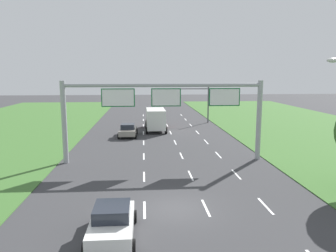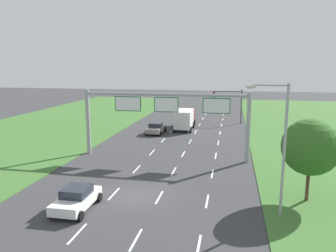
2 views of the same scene
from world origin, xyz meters
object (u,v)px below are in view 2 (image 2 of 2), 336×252
at_px(car_near_red, 76,198).
at_px(sign_gantry, 166,111).
at_px(traffic_light_mast, 229,100).
at_px(street_lamp, 279,138).
at_px(roadside_tree_near, 311,147).
at_px(car_lead_silver, 156,128).
at_px(box_truck, 185,118).

bearing_deg(car_near_red, sign_gantry, 75.59).
height_order(traffic_light_mast, street_lamp, street_lamp).
bearing_deg(car_near_red, street_lamp, 7.24).
bearing_deg(car_near_red, traffic_light_mast, 74.66).
bearing_deg(roadside_tree_near, sign_gantry, 143.54).
bearing_deg(street_lamp, roadside_tree_near, 47.06).
relative_size(car_lead_silver, street_lamp, 0.51).
distance_m(car_near_red, roadside_tree_near, 16.38).
bearing_deg(street_lamp, car_lead_silver, 119.75).
bearing_deg(street_lamp, traffic_light_mast, 95.63).
xyz_separation_m(car_near_red, roadside_tree_near, (15.45, 4.39, 3.20)).
xyz_separation_m(box_truck, roadside_tree_near, (12.33, -24.72, 2.35)).
height_order(street_lamp, roadside_tree_near, street_lamp).
bearing_deg(roadside_tree_near, traffic_light_mast, 100.73).
relative_size(sign_gantry, traffic_light_mast, 3.08).
height_order(box_truck, traffic_light_mast, traffic_light_mast).
relative_size(car_near_red, traffic_light_mast, 0.73).
xyz_separation_m(car_lead_silver, sign_gantry, (3.76, -11.60, 4.17)).
bearing_deg(car_lead_silver, traffic_light_mast, 47.63).
xyz_separation_m(box_truck, traffic_light_mast, (6.48, 6.14, 2.25)).
xyz_separation_m(car_near_red, traffic_light_mast, (9.60, 35.25, 3.10)).
height_order(car_near_red, roadside_tree_near, roadside_tree_near).
distance_m(traffic_light_mast, street_lamp, 33.77).
height_order(box_truck, street_lamp, street_lamp).
xyz_separation_m(car_lead_silver, box_truck, (3.49, 4.21, 0.85)).
bearing_deg(sign_gantry, street_lamp, -50.71).
relative_size(street_lamp, roadside_tree_near, 1.43).
height_order(car_near_red, street_lamp, street_lamp).
distance_m(sign_gantry, traffic_light_mast, 22.84).
xyz_separation_m(traffic_light_mast, roadside_tree_near, (5.85, -30.86, 0.10)).
relative_size(box_truck, sign_gantry, 0.42).
bearing_deg(street_lamp, box_truck, 109.63).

